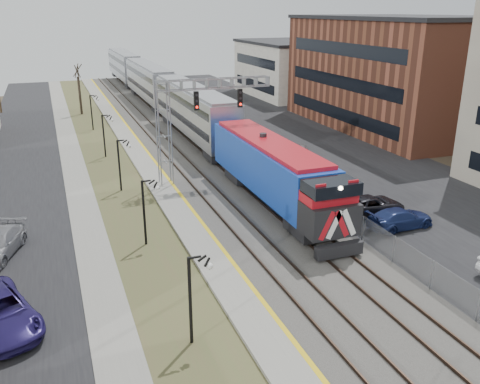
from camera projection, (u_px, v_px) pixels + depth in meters
street_west at (18, 175)px, 42.37m from camera, size 7.00×120.00×0.04m
sidewalk at (74, 169)px, 43.86m from camera, size 2.00×120.00×0.08m
grass_median at (110, 166)px, 44.85m from camera, size 4.00×120.00×0.06m
platform at (144, 161)px, 45.82m from camera, size 2.00×120.00×0.24m
ballast_bed at (197, 156)px, 47.48m from camera, size 8.00×120.00×0.20m
parking_lot at (311, 146)px, 51.49m from camera, size 16.00×120.00×0.04m
platform_edge at (153, 159)px, 46.07m from camera, size 0.24×120.00×0.01m
track_near at (176, 157)px, 46.76m from camera, size 1.58×120.00×0.15m
track_far at (212, 153)px, 47.92m from camera, size 1.58×120.00×0.15m
train at (161, 92)px, 66.04m from camera, size 3.00×85.85×5.33m
signal_gantry at (185, 114)px, 38.53m from camera, size 9.00×1.07×8.15m
lampposts at (143, 212)px, 29.48m from camera, size 0.14×62.14×4.00m
fence at (239, 145)px, 48.64m from camera, size 0.04×120.00×1.60m
buildings_east at (457, 81)px, 50.62m from camera, size 16.00×76.00×15.00m
bare_trees at (1, 135)px, 44.52m from camera, size 12.30×42.30×5.95m
car_lot_c at (371, 206)px, 34.09m from camera, size 4.69×2.24×1.29m
car_lot_d at (400, 219)px, 31.95m from camera, size 4.54×2.06×1.29m
car_lot_e at (284, 148)px, 47.80m from camera, size 4.73×2.24×1.56m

